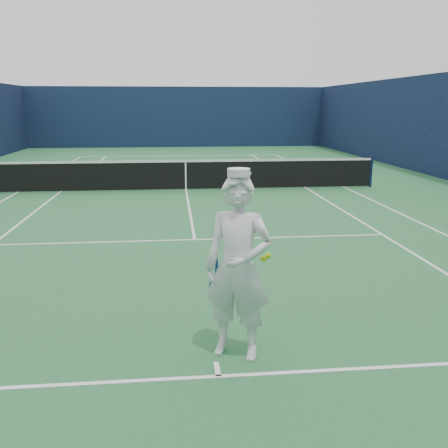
# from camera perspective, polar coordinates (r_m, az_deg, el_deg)

# --- Properties ---
(ground) EXTENTS (80.00, 80.00, 0.00)m
(ground) POSITION_cam_1_polar(r_m,az_deg,el_deg) (16.79, -4.36, 3.89)
(ground) COLOR #276837
(ground) RESTS_ON ground
(court_markings) EXTENTS (11.03, 23.83, 0.01)m
(court_markings) POSITION_cam_1_polar(r_m,az_deg,el_deg) (16.79, -4.37, 3.90)
(court_markings) COLOR white
(court_markings) RESTS_ON ground
(windscreen_fence) EXTENTS (20.12, 36.12, 4.00)m
(windscreen_fence) POSITION_cam_1_polar(r_m,az_deg,el_deg) (16.58, -4.49, 10.72)
(windscreen_fence) COLOR #0E1A36
(windscreen_fence) RESTS_ON ground
(tennis_net) EXTENTS (12.88, 0.09, 1.07)m
(tennis_net) POSITION_cam_1_polar(r_m,az_deg,el_deg) (16.71, -4.40, 5.76)
(tennis_net) COLOR #141E4C
(tennis_net) RESTS_ON ground
(tennis_player) EXTENTS (0.89, 0.78, 2.12)m
(tennis_player) POSITION_cam_1_polar(r_m,az_deg,el_deg) (5.47, 1.61, -4.98)
(tennis_player) COLOR white
(tennis_player) RESTS_ON ground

